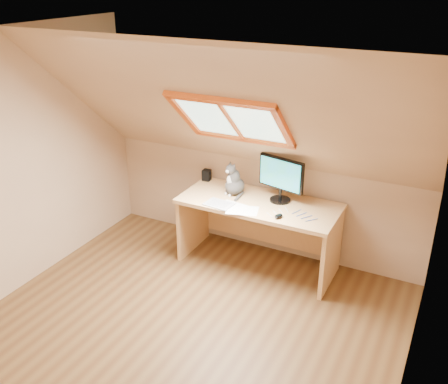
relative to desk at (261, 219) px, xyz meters
The scene contains 10 objects.
ground 1.54m from the desk, 95.57° to the right, with size 3.50×3.50×0.00m, color brown.
room_shell 1.81m from the desk, 95.23° to the right, with size 3.52×3.52×2.41m.
desk is the anchor object (origin of this frame).
monitor 0.51m from the desk, 13.86° to the left, with size 0.48×0.21×0.45m.
cat 0.46m from the desk, behind, with size 0.27×0.29×0.36m.
desk_speaker 0.80m from the desk, 165.94° to the left, with size 0.08×0.08×0.12m, color black.
graphics_tablet 0.50m from the desk, 136.57° to the right, with size 0.27×0.19×0.01m, color #B2B2B7.
mouse 0.49m from the desk, 45.91° to the right, with size 0.06×0.10×0.03m, color black.
papers 0.42m from the desk, 114.71° to the right, with size 0.33×0.27×0.00m.
cables 0.50m from the desk, 24.93° to the right, with size 0.51×0.26×0.01m.
Camera 1 is at (1.84, -2.74, 2.82)m, focal length 40.00 mm.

